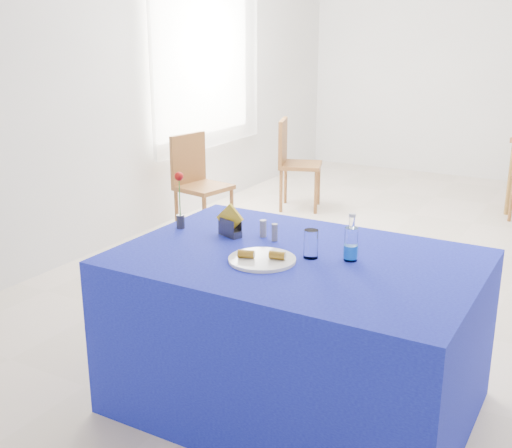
{
  "coord_description": "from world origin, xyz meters",
  "views": [
    {
      "loc": [
        1.07,
        -4.39,
        1.75
      ],
      "look_at": [
        -0.26,
        -2.06,
        0.92
      ],
      "focal_mm": 45.0,
      "sensor_mm": 36.0,
      "label": 1
    }
  ],
  "objects_px": {
    "blue_table": "(296,332)",
    "chair_win_a": "(197,178)",
    "plate": "(262,260)",
    "water_bottle": "(351,245)",
    "chair_win_b": "(293,158)"
  },
  "relations": [
    {
      "from": "plate",
      "to": "blue_table",
      "type": "height_order",
      "value": "plate"
    },
    {
      "from": "plate",
      "to": "chair_win_b",
      "type": "xyz_separation_m",
      "value": [
        -1.48,
        3.27,
        -0.25
      ]
    },
    {
      "from": "plate",
      "to": "chair_win_a",
      "type": "xyz_separation_m",
      "value": [
        -1.81,
        2.09,
        -0.26
      ]
    },
    {
      "from": "water_bottle",
      "to": "chair_win_b",
      "type": "height_order",
      "value": "water_bottle"
    },
    {
      "from": "blue_table",
      "to": "water_bottle",
      "type": "bearing_deg",
      "value": 15.43
    },
    {
      "from": "plate",
      "to": "water_bottle",
      "type": "xyz_separation_m",
      "value": [
        0.33,
        0.21,
        0.06
      ]
    },
    {
      "from": "plate",
      "to": "blue_table",
      "type": "relative_size",
      "value": 0.19
    },
    {
      "from": "water_bottle",
      "to": "chair_win_b",
      "type": "relative_size",
      "value": 0.24
    },
    {
      "from": "blue_table",
      "to": "chair_win_b",
      "type": "relative_size",
      "value": 1.8
    },
    {
      "from": "blue_table",
      "to": "chair_win_a",
      "type": "bearing_deg",
      "value": 134.46
    },
    {
      "from": "chair_win_a",
      "to": "plate",
      "type": "bearing_deg",
      "value": -129.39
    },
    {
      "from": "plate",
      "to": "chair_win_b",
      "type": "bearing_deg",
      "value": 114.35
    },
    {
      "from": "plate",
      "to": "water_bottle",
      "type": "relative_size",
      "value": 1.39
    },
    {
      "from": "water_bottle",
      "to": "chair_win_a",
      "type": "bearing_deg",
      "value": 138.61
    },
    {
      "from": "chair_win_a",
      "to": "chair_win_b",
      "type": "relative_size",
      "value": 0.99
    }
  ]
}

